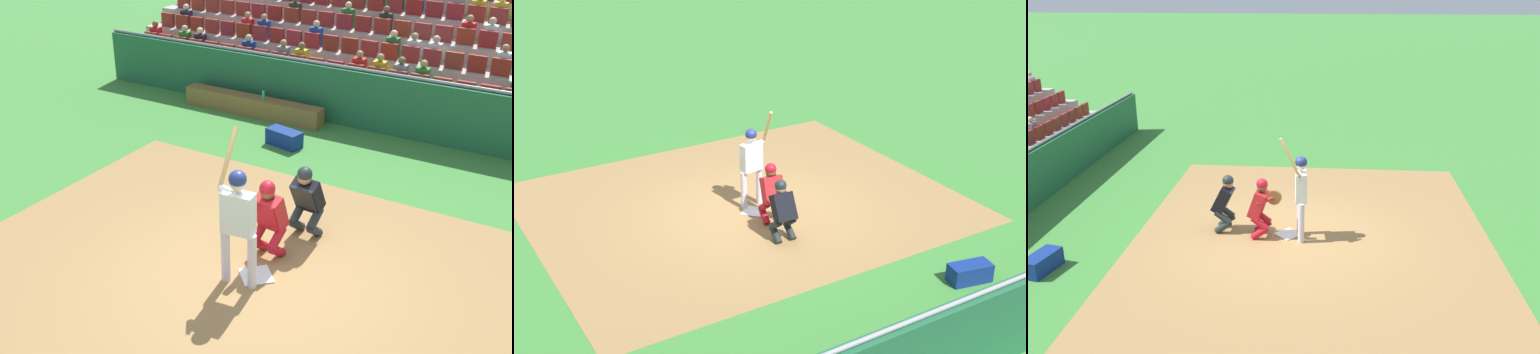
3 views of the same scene
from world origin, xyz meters
The scene contains 7 objects.
ground_plane centered at (0.00, 0.00, 0.00)m, with size 160.00×160.00×0.00m, color #3B7F35.
infield_dirt_patch centered at (0.00, 0.50, 0.00)m, with size 8.90×7.36×0.01m, color olive.
home_plate_marker centered at (0.00, 0.00, 0.02)m, with size 0.44×0.44×0.02m, color white.
batter_at_plate centered at (0.14, 0.26, 1.11)m, with size 0.60×0.55×2.23m.
catcher_crouching centered at (0.13, -0.55, 0.72)m, with size 0.49×0.72×1.31m.
home_plate_umpire centered at (-0.10, -1.35, 0.69)m, with size 0.48×0.50×1.28m.
equipment_duffel_bag centered at (1.94, -4.39, 0.17)m, with size 0.76×0.36×0.34m, color navy.
Camera 3 is at (10.61, 0.85, 5.09)m, focal length 39.02 mm.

